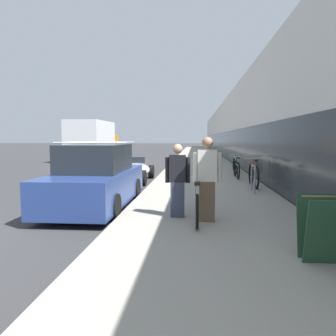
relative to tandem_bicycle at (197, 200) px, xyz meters
name	(u,v)px	position (x,y,z in m)	size (l,w,h in m)	color
sidewalk_slab	(200,160)	(0.36, 18.80, -0.43)	(4.09, 70.00, 0.15)	gray
storefront_facade	(270,131)	(7.44, 26.80, 2.04)	(10.01, 70.00, 5.11)	silver
tandem_bicycle	(197,200)	(0.00, 0.00, 0.00)	(0.52, 2.56, 0.83)	black
person_rider	(207,179)	(0.20, -0.33, 0.49)	(0.57, 0.22, 1.69)	brown
person_bystander	(178,180)	(-0.41, -0.01, 0.42)	(0.52, 0.21, 1.54)	#33384C
bike_rack_hoop	(253,176)	(1.73, 3.27, 0.16)	(0.05, 0.60, 0.84)	gray
cruiser_bike_nearest	(254,175)	(1.95, 4.46, 0.04)	(0.52, 1.80, 0.95)	black
cruiser_bike_middle	(237,169)	(1.69, 6.94, 0.02)	(0.52, 1.75, 0.89)	black
cruiser_bike_farthest	(235,165)	(1.90, 9.15, 0.00)	(0.52, 1.62, 0.85)	black
sandwich_board_sign	(322,228)	(1.68, -2.35, 0.09)	(0.56, 0.56, 0.90)	#23472D
parked_sedan_curbside	(96,179)	(-2.61, 1.47, 0.23)	(1.83, 4.42, 1.72)	navy
vintage_roadster_curbside	(130,171)	(-2.78, 6.61, -0.08)	(1.73, 4.11, 1.00)	silver
moving_truck	(93,141)	(-8.06, 18.47, 1.06)	(2.55, 6.93, 3.11)	orange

